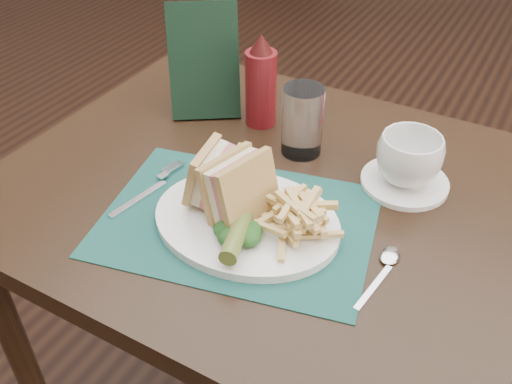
{
  "coord_description": "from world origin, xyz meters",
  "views": [
    {
      "loc": [
        0.38,
        -1.19,
        1.35
      ],
      "look_at": [
        0.03,
        -0.58,
        0.8
      ],
      "focal_mm": 40.0,
      "sensor_mm": 36.0,
      "label": 1
    }
  ],
  "objects_px": {
    "table_main": "(262,320)",
    "saucer": "(404,182)",
    "drinking_glass": "(302,121)",
    "check_presenter": "(204,61)",
    "ketchup_bottle": "(261,80)",
    "plate": "(247,221)",
    "sandwich_half_a": "(202,172)",
    "placemat": "(238,221)",
    "sandwich_half_b": "(230,181)",
    "coffee_cup": "(409,159)"
  },
  "relations": [
    {
      "from": "placemat",
      "to": "saucer",
      "type": "relative_size",
      "value": 2.84
    },
    {
      "from": "sandwich_half_a",
      "to": "sandwich_half_b",
      "type": "relative_size",
      "value": 0.88
    },
    {
      "from": "plate",
      "to": "coffee_cup",
      "type": "distance_m",
      "value": 0.29
    },
    {
      "from": "table_main",
      "to": "saucer",
      "type": "bearing_deg",
      "value": 27.07
    },
    {
      "from": "table_main",
      "to": "check_presenter",
      "type": "bearing_deg",
      "value": 144.53
    },
    {
      "from": "table_main",
      "to": "saucer",
      "type": "height_order",
      "value": "saucer"
    },
    {
      "from": "sandwich_half_b",
      "to": "saucer",
      "type": "relative_size",
      "value": 0.71
    },
    {
      "from": "plate",
      "to": "sandwich_half_b",
      "type": "height_order",
      "value": "sandwich_half_b"
    },
    {
      "from": "ketchup_bottle",
      "to": "check_presenter",
      "type": "relative_size",
      "value": 0.82
    },
    {
      "from": "saucer",
      "to": "drinking_glass",
      "type": "bearing_deg",
      "value": 178.35
    },
    {
      "from": "drinking_glass",
      "to": "check_presenter",
      "type": "relative_size",
      "value": 0.58
    },
    {
      "from": "sandwich_half_b",
      "to": "check_presenter",
      "type": "distance_m",
      "value": 0.34
    },
    {
      "from": "table_main",
      "to": "plate",
      "type": "height_order",
      "value": "plate"
    },
    {
      "from": "saucer",
      "to": "coffee_cup",
      "type": "distance_m",
      "value": 0.05
    },
    {
      "from": "coffee_cup",
      "to": "check_presenter",
      "type": "relative_size",
      "value": 0.49
    },
    {
      "from": "plate",
      "to": "sandwich_half_a",
      "type": "xyz_separation_m",
      "value": [
        -0.09,
        0.01,
        0.06
      ]
    },
    {
      "from": "placemat",
      "to": "plate",
      "type": "bearing_deg",
      "value": -5.34
    },
    {
      "from": "placemat",
      "to": "sandwich_half_b",
      "type": "xyz_separation_m",
      "value": [
        -0.02,
        0.01,
        0.07
      ]
    },
    {
      "from": "plate",
      "to": "sandwich_half_a",
      "type": "relative_size",
      "value": 3.19
    },
    {
      "from": "coffee_cup",
      "to": "drinking_glass",
      "type": "relative_size",
      "value": 0.85
    },
    {
      "from": "saucer",
      "to": "ketchup_bottle",
      "type": "distance_m",
      "value": 0.33
    },
    {
      "from": "check_presenter",
      "to": "saucer",
      "type": "bearing_deg",
      "value": -39.68
    },
    {
      "from": "placemat",
      "to": "coffee_cup",
      "type": "distance_m",
      "value": 0.31
    },
    {
      "from": "plate",
      "to": "drinking_glass",
      "type": "relative_size",
      "value": 2.31
    },
    {
      "from": "plate",
      "to": "coffee_cup",
      "type": "xyz_separation_m",
      "value": [
        0.18,
        0.23,
        0.04
      ]
    },
    {
      "from": "sandwich_half_b",
      "to": "coffee_cup",
      "type": "xyz_separation_m",
      "value": [
        0.22,
        0.22,
        -0.02
      ]
    },
    {
      "from": "coffee_cup",
      "to": "table_main",
      "type": "bearing_deg",
      "value": -152.93
    },
    {
      "from": "coffee_cup",
      "to": "sandwich_half_b",
      "type": "bearing_deg",
      "value": -135.0
    },
    {
      "from": "saucer",
      "to": "check_presenter",
      "type": "xyz_separation_m",
      "value": [
        -0.44,
        0.05,
        0.1
      ]
    },
    {
      "from": "saucer",
      "to": "coffee_cup",
      "type": "xyz_separation_m",
      "value": [
        0.0,
        0.0,
        0.05
      ]
    },
    {
      "from": "sandwich_half_b",
      "to": "saucer",
      "type": "distance_m",
      "value": 0.31
    },
    {
      "from": "sandwich_half_a",
      "to": "ketchup_bottle",
      "type": "bearing_deg",
      "value": 89.6
    },
    {
      "from": "sandwich_half_a",
      "to": "coffee_cup",
      "type": "bearing_deg",
      "value": 28.57
    },
    {
      "from": "sandwich_half_b",
      "to": "drinking_glass",
      "type": "xyz_separation_m",
      "value": [
        0.02,
        0.22,
        -0.01
      ]
    },
    {
      "from": "placemat",
      "to": "sandwich_half_a",
      "type": "distance_m",
      "value": 0.1
    },
    {
      "from": "ketchup_bottle",
      "to": "sandwich_half_a",
      "type": "bearing_deg",
      "value": -80.95
    },
    {
      "from": "plate",
      "to": "check_presenter",
      "type": "height_order",
      "value": "check_presenter"
    },
    {
      "from": "table_main",
      "to": "sandwich_half_a",
      "type": "relative_size",
      "value": 9.56
    },
    {
      "from": "table_main",
      "to": "drinking_glass",
      "type": "xyz_separation_m",
      "value": [
        0.02,
        0.12,
        0.44
      ]
    },
    {
      "from": "placemat",
      "to": "plate",
      "type": "relative_size",
      "value": 1.42
    },
    {
      "from": "drinking_glass",
      "to": "check_presenter",
      "type": "xyz_separation_m",
      "value": [
        -0.24,
        0.04,
        0.04
      ]
    },
    {
      "from": "ketchup_bottle",
      "to": "placemat",
      "type": "bearing_deg",
      "value": -67.92
    },
    {
      "from": "placemat",
      "to": "saucer",
      "type": "xyz_separation_m",
      "value": [
        0.2,
        0.22,
        0.0
      ]
    },
    {
      "from": "table_main",
      "to": "sandwich_half_b",
      "type": "distance_m",
      "value": 0.46
    },
    {
      "from": "plate",
      "to": "coffee_cup",
      "type": "bearing_deg",
      "value": 47.26
    },
    {
      "from": "drinking_glass",
      "to": "ketchup_bottle",
      "type": "distance_m",
      "value": 0.13
    },
    {
      "from": "ketchup_bottle",
      "to": "check_presenter",
      "type": "xyz_separation_m",
      "value": [
        -0.12,
        -0.01,
        0.02
      ]
    },
    {
      "from": "sandwich_half_b",
      "to": "saucer",
      "type": "xyz_separation_m",
      "value": [
        0.22,
        0.22,
        -0.07
      ]
    },
    {
      "from": "saucer",
      "to": "ketchup_bottle",
      "type": "xyz_separation_m",
      "value": [
        -0.32,
        0.06,
        0.09
      ]
    },
    {
      "from": "table_main",
      "to": "sandwich_half_a",
      "type": "distance_m",
      "value": 0.46
    }
  ]
}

